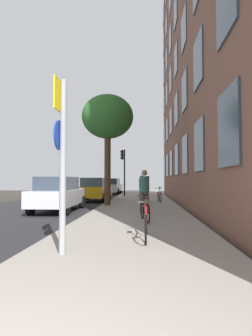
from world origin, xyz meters
name	(u,v)px	position (x,y,z in m)	size (l,w,h in m)	color
ground_plane	(82,205)	(-2.40, 15.00, 0.00)	(41.80, 41.80, 0.00)	#332D28
road_asphalt	(48,204)	(-4.50, 15.00, 0.01)	(7.00, 38.00, 0.01)	#232326
sidewalk	(140,204)	(1.10, 15.00, 0.06)	(4.20, 38.00, 0.12)	gray
building_facade	(184,30)	(3.69, 14.50, 10.26)	(0.56, 27.00, 20.47)	brown
sign_post	(62,150)	(-0.19, 3.79, 2.05)	(0.16, 0.60, 3.27)	gray
traffic_light	(123,164)	(-0.42, 21.65, 2.80)	(0.43, 0.24, 3.94)	black
tree_near	(108,118)	(-0.66, 13.55, 4.90)	(2.83, 2.83, 6.05)	#4C3823
bicycle_0	(146,224)	(1.40, 5.14, 0.48)	(0.42, 1.70, 0.92)	black
bicycle_1	(145,210)	(1.37, 7.93, 0.47)	(0.47, 1.62, 0.91)	black
bicycle_2	(145,198)	(1.41, 13.84, 0.48)	(0.52, 1.66, 0.92)	black
bicycle_3	(159,196)	(2.27, 15.67, 0.49)	(0.42, 1.61, 0.95)	black
pedestrian_0	(144,188)	(1.36, 10.03, 1.14)	(0.43, 0.43, 1.78)	#4C4742
pedestrian_1	(142,186)	(1.17, 17.51, 1.08)	(0.52, 0.52, 1.69)	maroon
car_0	(59,194)	(-2.69, 11.44, 0.84)	(1.84, 4.50, 1.62)	#B7B7BC
car_1	(95,189)	(-2.07, 17.54, 0.84)	(1.91, 4.03, 1.62)	orange
car_2	(111,186)	(-2.11, 26.89, 0.84)	(2.01, 4.48, 1.62)	#B7B7BC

